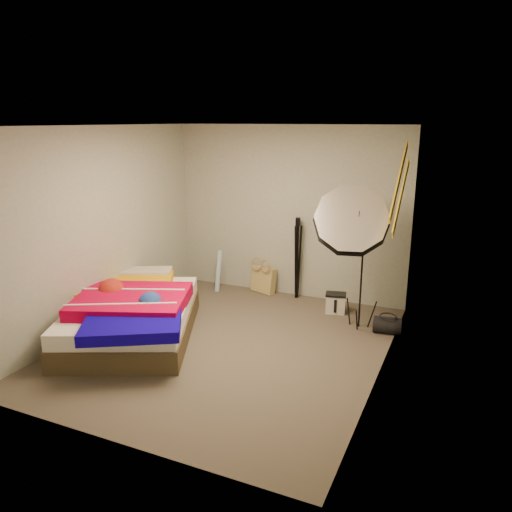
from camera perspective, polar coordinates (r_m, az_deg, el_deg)
The scene contains 15 objects.
floor at distance 5.96m, azimuth -3.28°, elevation -10.15°, with size 4.00×4.00×0.00m, color brown.
ceiling at distance 5.38m, azimuth -3.69°, elevation 14.64°, with size 4.00×4.00×0.00m, color silver.
wall_back at distance 7.33m, azimuth 3.75°, elevation 4.99°, with size 3.50×3.50×0.00m, color #9EA596.
wall_front at distance 3.95m, azimuth -16.96°, elevation -4.76°, with size 3.50×3.50×0.00m, color #9EA596.
wall_left at distance 6.52m, azimuth -17.29°, elevation 3.02°, with size 4.00×4.00×0.00m, color #9EA596.
wall_right at distance 5.00m, azimuth 14.63°, elevation -0.37°, with size 4.00×4.00×0.00m, color #9EA596.
tote_bag at distance 7.63m, azimuth 0.88°, elevation -2.73°, with size 0.40×0.12×0.40m, color tan.
wrapping_roll at distance 7.66m, azimuth -4.32°, elevation -1.73°, with size 0.07×0.07×0.64m, color #4F8DC7.
camera_case at distance 6.93m, azimuth 9.08°, elevation -5.42°, with size 0.26×0.18×0.26m, color beige.
duffel_bag at distance 6.44m, azimuth 14.78°, elevation -7.65°, with size 0.21×0.21×0.34m, color black.
wall_stripe_upper at distance 5.46m, azimuth 16.00°, elevation 8.31°, with size 0.02×1.10×0.10m, color gold.
wall_stripe_lower at distance 5.73m, azimuth 16.23°, elevation 6.58°, with size 0.02×1.10×0.10m, color gold.
bed at distance 6.26m, azimuth -14.00°, elevation -6.37°, with size 2.18×2.41×0.59m.
photo_umbrella at distance 6.07m, azimuth 10.84°, elevation 3.81°, with size 1.06×0.79×1.92m.
camera_tripod at distance 7.28m, azimuth 4.75°, elevation 0.40°, with size 0.08×0.08×1.21m.
Camera 1 is at (2.49, -4.77, 2.56)m, focal length 35.00 mm.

